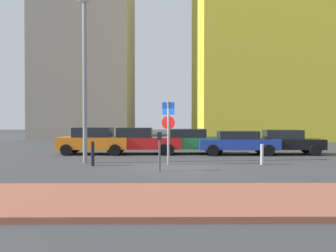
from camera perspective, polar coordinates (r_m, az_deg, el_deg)
name	(u,v)px	position (r m, az deg, el deg)	size (l,w,h in m)	color
ground_plane	(174,168)	(15.25, 0.96, -6.57)	(120.00, 120.00, 0.00)	#38383A
sidewalk_brick	(181,199)	(8.98, 2.06, -11.45)	(40.00, 3.72, 0.14)	#93513D
parked_car_orange	(94,140)	(21.54, -11.58, -2.21)	(4.06, 2.12, 1.56)	orange
parked_car_red	(140,141)	(21.27, -4.40, -2.31)	(4.60, 2.05, 1.55)	red
parked_car_green	(188,141)	(21.38, 3.23, -2.35)	(4.51, 2.17, 1.47)	#237238
parked_car_blue	(238,142)	(21.19, 10.93, -2.50)	(4.54, 2.04, 1.36)	#1E389E
parked_car_black	(285,142)	(22.08, 17.92, -2.33)	(4.21, 2.16, 1.42)	black
parking_sign_post	(168,125)	(16.12, 0.05, 0.14)	(0.59, 0.18, 2.81)	gray
parking_meter	(160,146)	(14.10, -1.34, -3.18)	(0.18, 0.14, 1.52)	#4C4C51
street_lamp	(85,66)	(17.37, -12.96, 9.15)	(0.70, 0.36, 7.69)	gray
traffic_bollard_near	(93,154)	(16.13, -11.76, -4.27)	(0.15, 0.15, 1.06)	black
traffic_bollard_mid	(262,154)	(16.79, 14.55, -4.34)	(0.14, 0.14, 0.91)	#B7B7BC
building_colorful_midrise	(287,36)	(42.93, 18.16, 13.36)	(19.77, 14.88, 22.49)	gold
building_under_construction	(87,37)	(45.28, -12.67, 13.48)	(10.56, 10.77, 23.66)	gray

